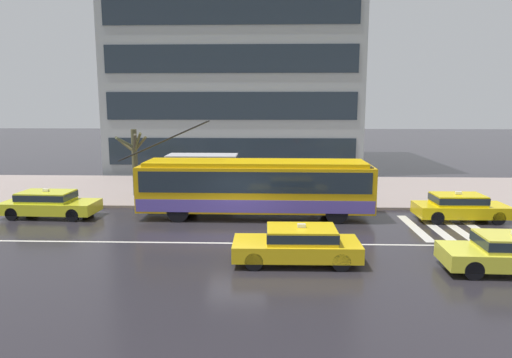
{
  "coord_description": "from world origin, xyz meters",
  "views": [
    {
      "loc": [
        1.45,
        -18.72,
        5.52
      ],
      "look_at": [
        0.68,
        3.94,
        1.74
      ],
      "focal_mm": 32.19,
      "sensor_mm": 36.0,
      "label": 1
    }
  ],
  "objects_px": {
    "taxi_ahead_of_bus": "(460,206)",
    "pedestrian_at_shelter": "(327,180)",
    "taxi_oncoming_far": "(511,251)",
    "trolleybus": "(256,186)",
    "street_tree_bare": "(134,157)",
    "taxi_oncoming_near": "(298,243)",
    "taxi_queued_behind_bus": "(49,203)",
    "bus_shelter": "(203,166)",
    "pedestrian_approaching_curb": "(179,168)",
    "pedestrian_walking_past": "(315,171)"
  },
  "relations": [
    {
      "from": "taxi_oncoming_near",
      "to": "street_tree_bare",
      "type": "bearing_deg",
      "value": 129.61
    },
    {
      "from": "street_tree_bare",
      "to": "taxi_queued_behind_bus",
      "type": "bearing_deg",
      "value": -121.91
    },
    {
      "from": "bus_shelter",
      "to": "pedestrian_walking_past",
      "type": "relative_size",
      "value": 1.86
    },
    {
      "from": "trolleybus",
      "to": "pedestrian_approaching_curb",
      "type": "bearing_deg",
      "value": 137.38
    },
    {
      "from": "trolleybus",
      "to": "taxi_ahead_of_bus",
      "type": "xyz_separation_m",
      "value": [
        9.67,
        -0.39,
        -0.83
      ]
    },
    {
      "from": "taxi_ahead_of_bus",
      "to": "pedestrian_at_shelter",
      "type": "xyz_separation_m",
      "value": [
        -5.66,
        4.96,
        0.39
      ]
    },
    {
      "from": "taxi_oncoming_far",
      "to": "pedestrian_at_shelter",
      "type": "height_order",
      "value": "pedestrian_at_shelter"
    },
    {
      "from": "taxi_queued_behind_bus",
      "to": "taxi_oncoming_near",
      "type": "distance_m",
      "value": 13.27
    },
    {
      "from": "taxi_ahead_of_bus",
      "to": "pedestrian_approaching_curb",
      "type": "bearing_deg",
      "value": 162.08
    },
    {
      "from": "pedestrian_at_shelter",
      "to": "bus_shelter",
      "type": "bearing_deg",
      "value": -167.91
    },
    {
      "from": "street_tree_bare",
      "to": "taxi_oncoming_far",
      "type": "bearing_deg",
      "value": -35.78
    },
    {
      "from": "taxi_oncoming_near",
      "to": "pedestrian_walking_past",
      "type": "relative_size",
      "value": 2.17
    },
    {
      "from": "taxi_queued_behind_bus",
      "to": "bus_shelter",
      "type": "xyz_separation_m",
      "value": [
        7.06,
        3.43,
        1.39
      ]
    },
    {
      "from": "taxi_queued_behind_bus",
      "to": "taxi_oncoming_far",
      "type": "relative_size",
      "value": 1.06
    },
    {
      "from": "taxi_queued_behind_bus",
      "to": "pedestrian_approaching_curb",
      "type": "distance_m",
      "value": 7.24
    },
    {
      "from": "taxi_queued_behind_bus",
      "to": "street_tree_bare",
      "type": "distance_m",
      "value": 5.71
    },
    {
      "from": "taxi_oncoming_near",
      "to": "pedestrian_approaching_curb",
      "type": "distance_m",
      "value": 12.45
    },
    {
      "from": "pedestrian_at_shelter",
      "to": "street_tree_bare",
      "type": "height_order",
      "value": "street_tree_bare"
    },
    {
      "from": "taxi_oncoming_near",
      "to": "pedestrian_walking_past",
      "type": "height_order",
      "value": "pedestrian_walking_past"
    },
    {
      "from": "taxi_oncoming_near",
      "to": "pedestrian_at_shelter",
      "type": "xyz_separation_m",
      "value": [
        2.31,
        11.04,
        0.38
      ]
    },
    {
      "from": "trolleybus",
      "to": "taxi_oncoming_near",
      "type": "relative_size",
      "value": 2.77
    },
    {
      "from": "taxi_oncoming_far",
      "to": "pedestrian_at_shelter",
      "type": "distance_m",
      "value": 12.6
    },
    {
      "from": "bus_shelter",
      "to": "taxi_oncoming_near",
      "type": "bearing_deg",
      "value": -63.7
    },
    {
      "from": "taxi_oncoming_far",
      "to": "trolleybus",
      "type": "bearing_deg",
      "value": 140.42
    },
    {
      "from": "trolleybus",
      "to": "taxi_ahead_of_bus",
      "type": "bearing_deg",
      "value": -2.3
    },
    {
      "from": "pedestrian_at_shelter",
      "to": "pedestrian_approaching_curb",
      "type": "distance_m",
      "value": 8.63
    },
    {
      "from": "taxi_ahead_of_bus",
      "to": "pedestrian_walking_past",
      "type": "xyz_separation_m",
      "value": [
        -6.53,
        3.56,
        1.08
      ]
    },
    {
      "from": "taxi_oncoming_far",
      "to": "street_tree_bare",
      "type": "relative_size",
      "value": 1.12
    },
    {
      "from": "street_tree_bare",
      "to": "taxi_oncoming_near",
      "type": "bearing_deg",
      "value": -50.39
    },
    {
      "from": "taxi_ahead_of_bus",
      "to": "bus_shelter",
      "type": "distance_m",
      "value": 13.22
    },
    {
      "from": "taxi_queued_behind_bus",
      "to": "taxi_ahead_of_bus",
      "type": "height_order",
      "value": "same"
    },
    {
      "from": "taxi_queued_behind_bus",
      "to": "taxi_oncoming_near",
      "type": "bearing_deg",
      "value": -27.42
    },
    {
      "from": "taxi_oncoming_far",
      "to": "bus_shelter",
      "type": "relative_size",
      "value": 1.14
    },
    {
      "from": "pedestrian_at_shelter",
      "to": "pedestrian_approaching_curb",
      "type": "relative_size",
      "value": 0.79
    },
    {
      "from": "trolleybus",
      "to": "taxi_queued_behind_bus",
      "type": "bearing_deg",
      "value": -177.94
    },
    {
      "from": "trolleybus",
      "to": "pedestrian_approaching_curb",
      "type": "height_order",
      "value": "trolleybus"
    },
    {
      "from": "taxi_queued_behind_bus",
      "to": "taxi_oncoming_far",
      "type": "height_order",
      "value": "same"
    },
    {
      "from": "taxi_queued_behind_bus",
      "to": "pedestrian_walking_past",
      "type": "height_order",
      "value": "pedestrian_walking_past"
    },
    {
      "from": "bus_shelter",
      "to": "pedestrian_approaching_curb",
      "type": "xyz_separation_m",
      "value": [
        -1.57,
        1.15,
        -0.29
      ]
    },
    {
      "from": "pedestrian_approaching_curb",
      "to": "street_tree_bare",
      "type": "bearing_deg",
      "value": 178.84
    },
    {
      "from": "taxi_ahead_of_bus",
      "to": "pedestrian_at_shelter",
      "type": "relative_size",
      "value": 2.64
    },
    {
      "from": "taxi_oncoming_far",
      "to": "pedestrian_approaching_curb",
      "type": "distance_m",
      "value": 17.47
    },
    {
      "from": "taxi_ahead_of_bus",
      "to": "pedestrian_approaching_curb",
      "type": "relative_size",
      "value": 2.08
    },
    {
      "from": "trolleybus",
      "to": "street_tree_bare",
      "type": "distance_m",
      "value": 8.41
    },
    {
      "from": "taxi_oncoming_far",
      "to": "street_tree_bare",
      "type": "xyz_separation_m",
      "value": [
        -15.83,
        11.41,
        1.69
      ]
    },
    {
      "from": "taxi_queued_behind_bus",
      "to": "bus_shelter",
      "type": "height_order",
      "value": "bus_shelter"
    },
    {
      "from": "pedestrian_approaching_curb",
      "to": "pedestrian_walking_past",
      "type": "distance_m",
      "value": 7.79
    },
    {
      "from": "taxi_ahead_of_bus",
      "to": "bus_shelter",
      "type": "height_order",
      "value": "bus_shelter"
    },
    {
      "from": "pedestrian_at_shelter",
      "to": "street_tree_bare",
      "type": "xyz_separation_m",
      "value": [
        -11.2,
        -0.3,
        1.3
      ]
    },
    {
      "from": "taxi_oncoming_far",
      "to": "pedestrian_approaching_curb",
      "type": "xyz_separation_m",
      "value": [
        -13.22,
        11.36,
        1.1
      ]
    }
  ]
}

